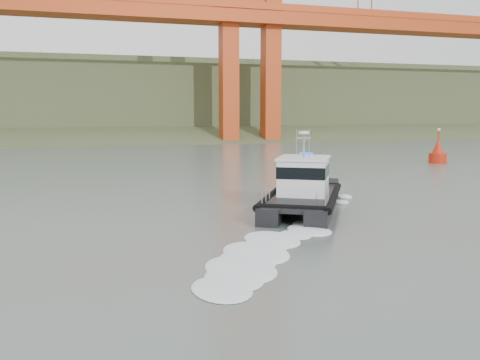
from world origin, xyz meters
name	(u,v)px	position (x,y,z in m)	size (l,w,h in m)	color
ground	(336,262)	(0.00, 0.00, 0.00)	(400.00, 400.00, 0.00)	#505F59
headlands	(107,106)	(0.00, 125.50, 7.05)	(500.00, 105.36, 27.12)	#43502D
patrol_boat	(303,190)	(3.22, 10.18, 1.19)	(8.11, 10.24, 4.76)	black
nav_buoy	(438,153)	(29.25, 31.65, 1.07)	(1.95, 1.95, 4.07)	#B3200C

